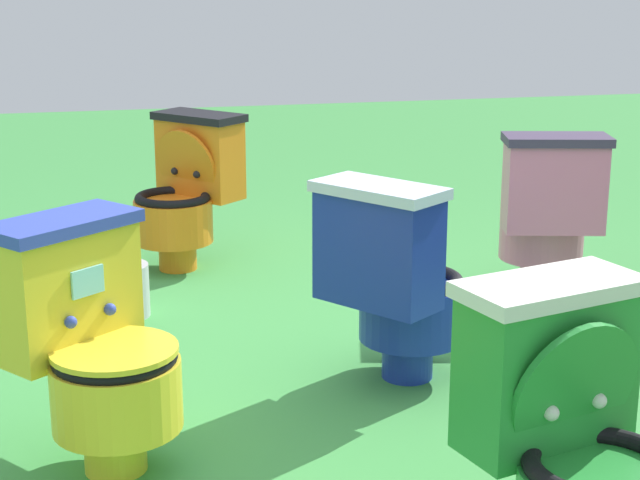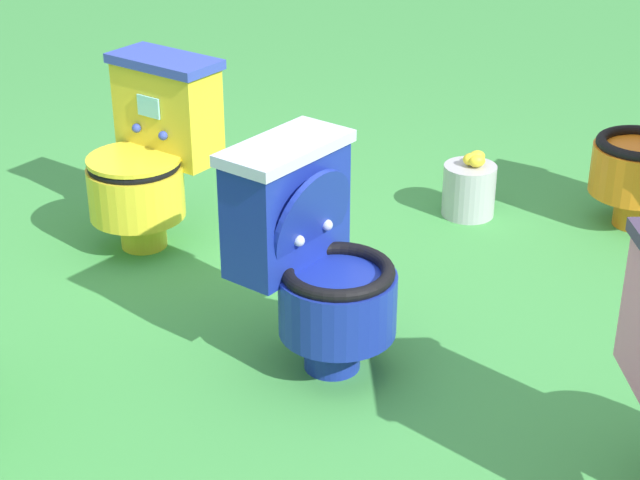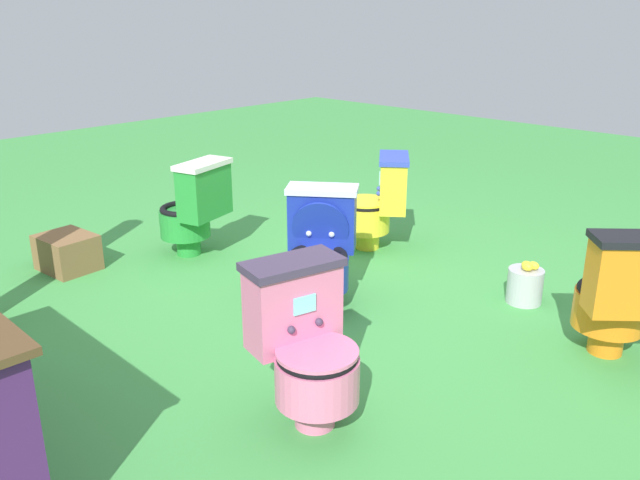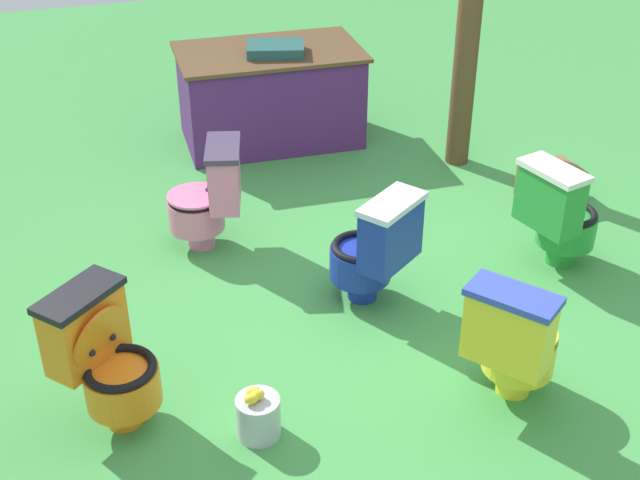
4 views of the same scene
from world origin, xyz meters
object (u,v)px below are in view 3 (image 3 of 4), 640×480
toilet_pink (306,344)px  lemon_bucket (525,285)px  small_crate (67,252)px  toilet_orange (620,294)px  toilet_green (194,208)px  toilet_yellow (378,202)px  toilet_blue (320,247)px

toilet_pink → lemon_bucket: (-0.12, -1.82, -0.25)m
lemon_bucket → small_crate: bearing=33.4°
toilet_orange → small_crate: size_ratio=1.88×
toilet_green → small_crate: 0.93m
toilet_orange → small_crate: bearing=161.0°
toilet_yellow → toilet_orange: same height
toilet_green → toilet_blue: bearing=-103.3°
toilet_pink → toilet_green: 2.23m
toilet_green → small_crate: (0.43, 0.79, -0.25)m
lemon_bucket → toilet_orange: bearing=153.2°
lemon_bucket → toilet_pink: bearing=86.1°
toilet_yellow → small_crate: 2.27m
toilet_green → toilet_yellow: bearing=-54.7°
toilet_blue → toilet_yellow: (0.37, -1.02, -0.00)m
toilet_green → lemon_bucket: size_ratio=2.63×
toilet_pink → toilet_orange: 1.68m
toilet_blue → toilet_yellow: same height
toilet_blue → toilet_orange: size_ratio=1.00×
toilet_yellow → lemon_bucket: size_ratio=2.63×
small_crate → toilet_yellow: bearing=-125.3°
toilet_green → small_crate: size_ratio=1.88×
toilet_blue → lemon_bucket: toilet_blue is taller
toilet_green → toilet_yellow: 1.37m
toilet_pink → toilet_orange: bearing=165.7°
toilet_pink → toilet_blue: (0.80, -0.93, 0.00)m
toilet_pink → toilet_yellow: same height
small_crate → toilet_pink: bearing=177.7°
toilet_blue → toilet_yellow: size_ratio=1.00×
toilet_pink → toilet_orange: same height
toilet_yellow → lemon_bucket: 1.32m
toilet_green → toilet_yellow: size_ratio=1.00×
toilet_green → toilet_blue: size_ratio=1.00×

